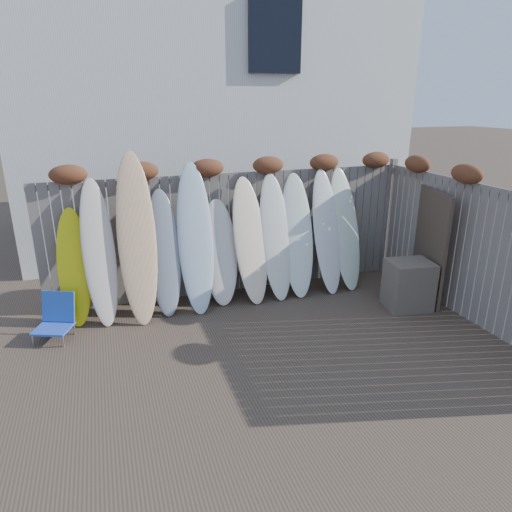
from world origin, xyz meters
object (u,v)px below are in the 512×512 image
object	(u,v)px
beach_chair	(56,318)
surfboard_0	(74,267)
lattice_panel	(429,245)
wooden_crate	(408,285)

from	to	relation	value
beach_chair	surfboard_0	bearing A→B (deg)	56.57
beach_chair	lattice_panel	world-z (taller)	lattice_panel
wooden_crate	beach_chair	bearing A→B (deg)	171.46
beach_chair	wooden_crate	distance (m)	5.19
wooden_crate	surfboard_0	bearing A→B (deg)	166.06
surfboard_0	beach_chair	bearing A→B (deg)	-119.42
beach_chair	surfboard_0	distance (m)	0.75
lattice_panel	surfboard_0	world-z (taller)	lattice_panel
wooden_crate	lattice_panel	world-z (taller)	lattice_panel
beach_chair	lattice_panel	bearing A→B (deg)	-5.26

